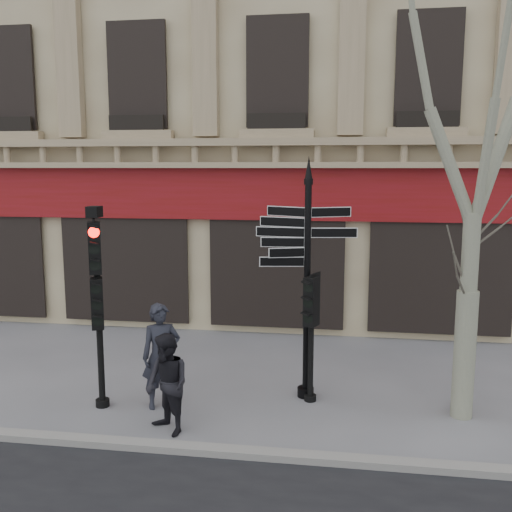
# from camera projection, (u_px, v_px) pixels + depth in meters

# --- Properties ---
(ground) EXTENTS (80.00, 80.00, 0.00)m
(ground) POSITION_uv_depth(u_px,v_px,m) (244.00, 415.00, 9.86)
(ground) COLOR slate
(ground) RESTS_ON ground
(kerb) EXTENTS (80.00, 0.25, 0.12)m
(kerb) POSITION_uv_depth(u_px,v_px,m) (228.00, 452.00, 8.49)
(kerb) COLOR gray
(kerb) RESTS_ON ground
(building) EXTENTS (28.00, 15.52, 18.00)m
(building) POSITION_uv_depth(u_px,v_px,m) (301.00, 35.00, 20.66)
(building) COLOR tan
(building) RESTS_ON ground
(fingerpost) EXTENTS (1.91, 1.91, 4.45)m
(fingerpost) POSITION_uv_depth(u_px,v_px,m) (308.00, 238.00, 10.22)
(fingerpost) COLOR black
(fingerpost) RESTS_ON ground
(traffic_signal_main) EXTENTS (0.48, 0.42, 3.59)m
(traffic_signal_main) POSITION_uv_depth(u_px,v_px,m) (97.00, 282.00, 9.89)
(traffic_signal_main) COLOR black
(traffic_signal_main) RESTS_ON ground
(traffic_signal_secondary) EXTENTS (0.47, 0.41, 2.32)m
(traffic_signal_secondary) POSITION_uv_depth(u_px,v_px,m) (311.00, 315.00, 10.24)
(traffic_signal_secondary) COLOR black
(traffic_signal_secondary) RESTS_ON ground
(plane_tree) EXTENTS (3.21, 3.21, 8.54)m
(plane_tree) POSITION_uv_depth(u_px,v_px,m) (482.00, 55.00, 8.91)
(plane_tree) COLOR gray
(plane_tree) RESTS_ON ground
(pedestrian_a) EXTENTS (0.82, 0.71, 1.89)m
(pedestrian_a) POSITION_uv_depth(u_px,v_px,m) (161.00, 356.00, 10.09)
(pedestrian_a) COLOR black
(pedestrian_a) RESTS_ON ground
(pedestrian_b) EXTENTS (1.01, 0.99, 1.64)m
(pedestrian_b) POSITION_uv_depth(u_px,v_px,m) (167.00, 384.00, 9.10)
(pedestrian_b) COLOR black
(pedestrian_b) RESTS_ON ground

